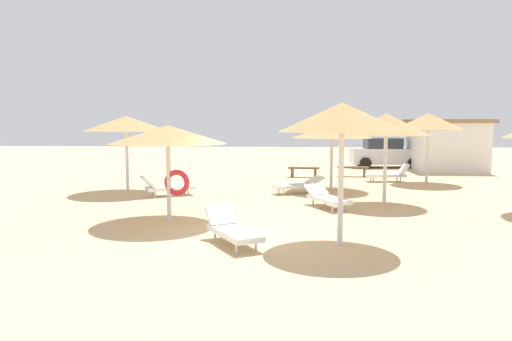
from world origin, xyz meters
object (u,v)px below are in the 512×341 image
Objects in this scene: lounger_4 at (327,198)px; lounger_3 at (299,185)px; parasol_0 at (428,122)px; bench_1 at (353,169)px; beach_cabana at (446,144)px; lounger_5 at (232,230)px; parasol_2 at (126,124)px; parked_car at (385,153)px; lounger_2 at (166,187)px; lounger_0 at (389,174)px; bench_0 at (304,170)px; parasol_4 at (386,125)px; parasol_3 at (332,132)px; parasol_6 at (168,135)px; parasol_5 at (342,118)px.

lounger_3 is at bearing 104.30° from lounger_4.
bench_1 is at bearing 138.66° from parasol_0.
lounger_4 is 14.45m from beach_cabana.
parasol_2 is at bearing 122.08° from lounger_5.
bench_1 is (-2.82, 2.48, -2.32)m from parasol_0.
lounger_5 is at bearing -110.66° from parked_car.
parasol_2 is 2.99m from lounger_2.
lounger_0 reaches higher than bench_0.
parasol_0 is at bearing 15.38° from parasol_2.
parked_car reaches higher than lounger_4.
lounger_3 is 7.91m from lounger_5.
lounger_0 is (1.40, 6.11, -2.25)m from parasol_4.
parasol_0 reaches higher than lounger_5.
parasol_0 is at bearing 22.25° from lounger_2.
lounger_3 is at bearing 139.59° from parasol_4.
lounger_4 is 1.31× the size of bench_0.
parasol_6 is at bearing -127.76° from parasol_3.
lounger_3 is (-0.67, 7.69, -2.44)m from parasol_5.
parasol_0 is 1.03× the size of parasol_4.
parasol_3 is 1.64× the size of lounger_0.
parasol_5 is 18.65m from beach_cabana.
beach_cabana is (7.62, 16.97, -1.33)m from parasol_5.
parked_car is at bearing 49.22° from lounger_2.
beach_cabana is (8.30, 9.27, 1.11)m from lounger_3.
parasol_5 reaches higher than parasol_6.
parked_car is (4.62, 18.43, -1.92)m from parasol_5.
beach_cabana is at bearing 32.32° from bench_1.
lounger_5 reaches higher than bench_1.
bench_1 is at bearing 81.16° from parasol_5.
lounger_5 is (1.96, -2.40, -1.98)m from parasol_6.
lounger_2 is at bearing 114.64° from lounger_5.
parasol_2 is at bearing 166.21° from parasol_4.
parasol_0 is 0.96× the size of parasol_2.
parasol_4 is 0.94× the size of parasol_6.
parasol_0 reaches higher than bench_1.
lounger_2 is at bearing -28.15° from parasol_2.
parasol_6 reaches higher than lounger_0.
bench_0 is 0.99× the size of bench_1.
bench_1 is at bearing 89.43° from parasol_4.
beach_cabana is at bearing 59.63° from lounger_5.
parasol_5 is (-4.92, -10.99, 0.08)m from parasol_0.
lounger_4 is 14.48m from parked_car.
parked_car is at bearing 80.07° from lounger_0.
lounger_3 is 12.49m from beach_cabana.
parasol_5 is at bearing -114.11° from parasol_0.
bench_0 is (-3.72, 1.52, 0.02)m from lounger_0.
parasol_0 reaches higher than bench_0.
parasol_0 is 2.83m from lounger_0.
parasol_6 is at bearing -154.26° from parasol_4.
parasol_4 reaches higher than lounger_0.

